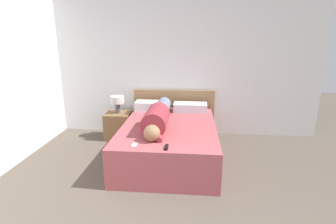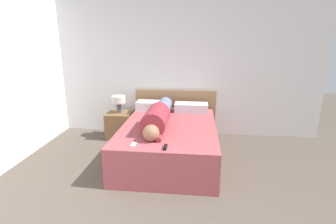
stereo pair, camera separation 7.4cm
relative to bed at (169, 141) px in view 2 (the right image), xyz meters
The scene contains 10 objects.
wall_back 1.57m from the bed, 93.60° to the left, with size 5.54×0.06×2.60m.
bed is the anchor object (origin of this frame).
headboard 1.12m from the bed, 90.00° to the left, with size 1.54×0.04×0.87m.
nightstand 1.27m from the bed, 143.03° to the left, with size 0.45×0.45×0.49m.
table_lamp 1.34m from the bed, 143.03° to the left, with size 0.25×0.25×0.32m.
person_lying 0.45m from the bed, 164.66° to the right, with size 0.34×1.64×0.34m.
pillow_near_headboard 0.95m from the bed, 114.75° to the left, with size 0.62×0.29×0.17m.
pillow_second 0.93m from the bed, 68.34° to the left, with size 0.59×0.29×0.15m.
tv_remote 0.92m from the bed, 86.94° to the right, with size 0.04×0.15×0.02m.
cell_phone 0.94m from the bed, 113.58° to the right, with size 0.06×0.13×0.01m.
Camera 2 is at (0.48, -1.28, 1.83)m, focal length 28.00 mm.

